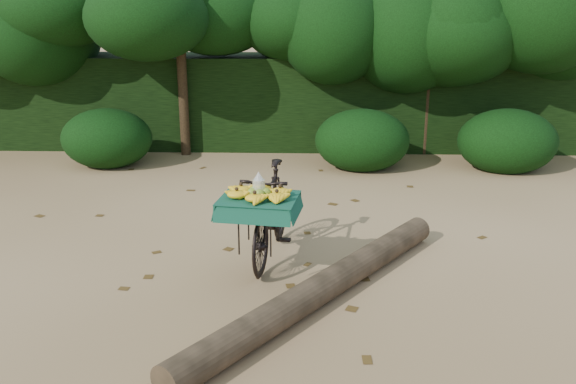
{
  "coord_description": "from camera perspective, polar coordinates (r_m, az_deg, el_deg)",
  "views": [
    {
      "loc": [
        0.58,
        -6.14,
        2.74
      ],
      "look_at": [
        0.36,
        0.01,
        0.86
      ],
      "focal_mm": 38.0,
      "sensor_mm": 36.0,
      "label": 1
    }
  ],
  "objects": [
    {
      "name": "bush_clumps",
      "position": [
        10.69,
        1.58,
        4.62
      ],
      "size": [
        8.8,
        1.7,
        0.9
      ],
      "primitive_type": null,
      "color": "black",
      "rests_on": "ground"
    },
    {
      "name": "fallen_log",
      "position": [
        5.96,
        3.4,
        -8.82
      ],
      "size": [
        2.6,
        3.45,
        0.29
      ],
      "primitive_type": "cylinder",
      "rotation": [
        1.57,
        0.0,
        -0.63
      ],
      "color": "brown",
      "rests_on": "ground"
    },
    {
      "name": "leaf_litter",
      "position": [
        7.34,
        -2.64,
        -4.88
      ],
      "size": [
        7.0,
        7.3,
        0.01
      ],
      "primitive_type": null,
      "color": "#4A3413",
      "rests_on": "ground"
    },
    {
      "name": "hedge_backdrop",
      "position": [
        12.59,
        -0.62,
        8.59
      ],
      "size": [
        26.0,
        1.8,
        1.8
      ],
      "primitive_type": "cube",
      "color": "black",
      "rests_on": "ground"
    },
    {
      "name": "vendor_bicycle",
      "position": [
        6.77,
        -1.65,
        -1.86
      ],
      "size": [
        0.88,
        1.88,
        1.08
      ],
      "rotation": [
        0.0,
        0.0,
        -0.14
      ],
      "color": "black",
      "rests_on": "ground"
    },
    {
      "name": "tree_row",
      "position": [
        11.73,
        -4.08,
        13.33
      ],
      "size": [
        14.5,
        2.0,
        4.0
      ],
      "primitive_type": null,
      "color": "black",
      "rests_on": "ground"
    },
    {
      "name": "ground",
      "position": [
        6.75,
        -3.08,
        -6.97
      ],
      "size": [
        80.0,
        80.0,
        0.0
      ],
      "primitive_type": "plane",
      "color": "tan",
      "rests_on": "ground"
    }
  ]
}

